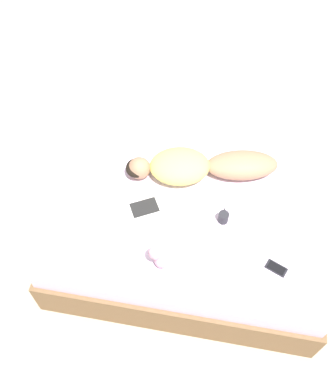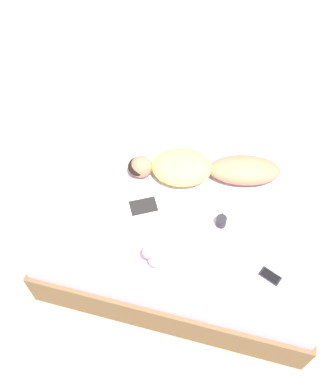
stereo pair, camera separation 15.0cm
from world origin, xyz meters
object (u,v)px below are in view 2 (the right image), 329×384
(cell_phone, at_px, (270,276))
(person, at_px, (201,168))
(coffee_mug, at_px, (221,221))
(open_magazine, at_px, (146,217))

(cell_phone, bearing_deg, person, 65.04)
(coffee_mug, distance_m, cell_phone, 0.52)
(person, height_order, open_magazine, person)
(person, distance_m, coffee_mug, 0.46)
(cell_phone, bearing_deg, coffee_mug, 74.71)
(open_magazine, xyz_separation_m, coffee_mug, (0.09, -0.54, 0.04))
(person, bearing_deg, cell_phone, -150.64)
(person, bearing_deg, coffee_mug, -161.43)
(open_magazine, relative_size, cell_phone, 3.07)
(person, bearing_deg, open_magazine, 135.39)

